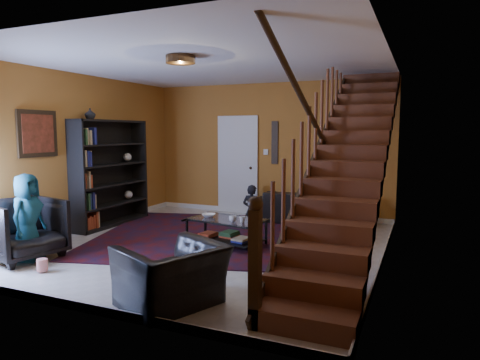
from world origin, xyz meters
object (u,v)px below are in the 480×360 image
object	(u,v)px
bookshelf	(111,175)
coffee_table	(227,230)
armchair_right	(172,276)
armchair_left	(24,229)
sofa	(307,207)

from	to	relation	value
bookshelf	coffee_table	distance (m)	2.83
bookshelf	armchair_right	distance (m)	4.29
bookshelf	armchair_left	size ratio (longest dim) A/B	2.14
armchair_left	coffee_table	xyz separation A→B (m)	(2.33, 1.74, -0.18)
armchair_left	coffee_table	world-z (taller)	armchair_left
sofa	armchair_left	xyz separation A→B (m)	(-3.03, -3.98, 0.12)
sofa	coffee_table	xyz separation A→B (m)	(-0.71, -2.24, -0.06)
sofa	armchair_left	bearing A→B (deg)	47.41
coffee_table	armchair_right	bearing A→B (deg)	-78.88
sofa	coffee_table	distance (m)	2.35
armchair_right	sofa	bearing A→B (deg)	-159.06
sofa	armchair_right	bearing A→B (deg)	81.54
bookshelf	armchair_right	xyz separation A→B (m)	(3.13, -2.85, -0.65)
armchair_left	coffee_table	bearing A→B (deg)	-40.08
bookshelf	armchair_left	world-z (taller)	bookshelf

